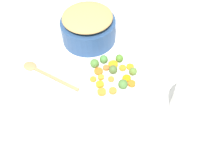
{
  "coord_description": "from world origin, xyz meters",
  "views": [
    {
      "loc": [
        -0.56,
        -0.03,
        0.85
      ],
      "look_at": [
        0.02,
        -0.03,
        0.13
      ],
      "focal_mm": 39.19,
      "sensor_mm": 36.0,
      "label": 1
    }
  ],
  "objects_px": {
    "wooden_spoon": "(40,71)",
    "casserole_dish": "(198,104)",
    "serving_bowl_carrots": "(112,84)",
    "metal_pot": "(89,30)"
  },
  "relations": [
    {
      "from": "metal_pot",
      "to": "serving_bowl_carrots",
      "type": "bearing_deg",
      "value": -161.07
    },
    {
      "from": "metal_pot",
      "to": "wooden_spoon",
      "type": "bearing_deg",
      "value": 135.84
    },
    {
      "from": "wooden_spoon",
      "to": "metal_pot",
      "type": "bearing_deg",
      "value": -44.16
    },
    {
      "from": "serving_bowl_carrots",
      "to": "metal_pot",
      "type": "xyz_separation_m",
      "value": [
        0.32,
        0.11,
        0.01
      ]
    },
    {
      "from": "serving_bowl_carrots",
      "to": "wooden_spoon",
      "type": "relative_size",
      "value": 0.81
    },
    {
      "from": "wooden_spoon",
      "to": "casserole_dish",
      "type": "xyz_separation_m",
      "value": [
        -0.21,
        -0.63,
        0.05
      ]
    },
    {
      "from": "serving_bowl_carrots",
      "to": "metal_pot",
      "type": "distance_m",
      "value": 0.34
    },
    {
      "from": "metal_pot",
      "to": "casserole_dish",
      "type": "height_order",
      "value": "casserole_dish"
    },
    {
      "from": "serving_bowl_carrots",
      "to": "metal_pot",
      "type": "height_order",
      "value": "metal_pot"
    },
    {
      "from": "metal_pot",
      "to": "casserole_dish",
      "type": "xyz_separation_m",
      "value": [
        -0.42,
        -0.43,
        0.0
      ]
    }
  ]
}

